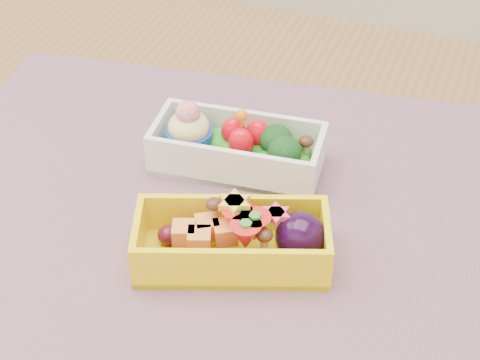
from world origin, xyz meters
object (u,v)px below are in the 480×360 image
(bento_white, at_px, (237,147))
(bento_yellow, at_px, (236,240))
(table, at_px, (196,288))
(placemat, at_px, (230,216))

(bento_white, relative_size, bento_yellow, 0.97)
(table, xyz_separation_m, bento_yellow, (0.06, -0.04, 0.12))
(placemat, xyz_separation_m, bento_yellow, (0.03, -0.05, 0.02))
(bento_white, bearing_deg, table, -108.38)
(placemat, xyz_separation_m, bento_white, (-0.02, 0.07, 0.02))
(placemat, relative_size, bento_yellow, 3.45)
(bento_white, bearing_deg, bento_yellow, -74.87)
(placemat, bearing_deg, table, -171.65)
(bento_white, height_order, bento_yellow, bento_white)
(table, xyz_separation_m, bento_white, (0.02, 0.07, 0.12))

